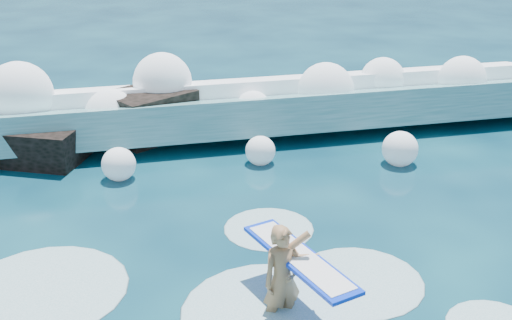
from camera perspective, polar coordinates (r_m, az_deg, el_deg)
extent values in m
plane|color=#072438|center=(11.35, -5.19, -10.12)|extent=(200.00, 200.00, 0.00)
cube|color=teal|center=(17.44, -3.56, 3.81)|extent=(19.28, 2.94, 1.61)
cube|color=white|center=(18.04, -4.03, 6.07)|extent=(19.28, 1.36, 0.75)
cube|color=black|center=(16.52, -18.38, 1.11)|extent=(2.32, 2.12, 1.05)
cube|color=black|center=(17.52, -9.37, 3.75)|extent=(2.65, 2.50, 1.47)
imported|color=#A8784E|center=(10.09, 2.36, -10.57)|extent=(0.75, 0.58, 1.83)
cube|color=#0D33DE|center=(10.03, 3.87, -8.70)|extent=(1.29, 2.56, 0.06)
cube|color=white|center=(10.02, 3.88, -8.62)|extent=(1.13, 2.33, 0.06)
sphere|color=white|center=(17.56, -20.27, 5.44)|extent=(1.72, 1.72, 1.72)
sphere|color=white|center=(17.24, -12.77, 3.98)|extent=(1.34, 1.34, 1.34)
sphere|color=white|center=(17.81, -8.32, 6.88)|extent=(1.61, 1.61, 1.61)
sphere|color=white|center=(17.35, -0.24, 4.60)|extent=(0.96, 0.96, 0.96)
sphere|color=white|center=(18.01, 6.21, 6.14)|extent=(1.58, 1.58, 1.58)
sphere|color=white|center=(19.28, 11.18, 7.01)|extent=(1.31, 1.31, 1.31)
sphere|color=white|center=(19.62, 17.84, 6.80)|extent=(1.38, 1.38, 1.38)
sphere|color=white|center=(15.03, -12.11, -0.38)|extent=(0.79, 0.79, 0.79)
sphere|color=white|center=(15.56, 0.39, 0.83)|extent=(0.73, 0.73, 0.73)
sphere|color=white|center=(15.90, 12.68, 0.97)|extent=(0.87, 0.87, 0.87)
ellipsoid|color=silver|center=(10.41, 1.34, -13.42)|extent=(2.90, 2.90, 0.14)
ellipsoid|color=silver|center=(11.27, 9.08, -10.58)|extent=(2.25, 2.25, 0.11)
ellipsoid|color=silver|center=(11.50, -18.39, -10.87)|extent=(2.85, 2.85, 0.14)
ellipsoid|color=silver|center=(12.72, 1.14, -6.12)|extent=(1.79, 1.79, 0.09)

